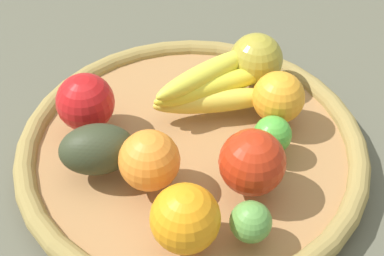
# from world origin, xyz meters

# --- Properties ---
(ground_plane) EXTENTS (2.40, 2.40, 0.00)m
(ground_plane) POSITION_xyz_m (0.00, 0.00, 0.00)
(ground_plane) COLOR #545242
(ground_plane) RESTS_ON ground
(basket) EXTENTS (0.47, 0.47, 0.04)m
(basket) POSITION_xyz_m (0.00, 0.00, 0.02)
(basket) COLOR #A27345
(basket) RESTS_ON ground_plane
(apple_0) EXTENTS (0.11, 0.11, 0.08)m
(apple_0) POSITION_xyz_m (0.10, 0.03, 0.08)
(apple_0) COLOR red
(apple_0) RESTS_ON basket
(banana_bunch) EXTENTS (0.10, 0.18, 0.06)m
(banana_bunch) POSITION_xyz_m (-0.05, 0.05, 0.07)
(banana_bunch) COLOR yellow
(banana_bunch) RESTS_ON basket
(lime_0) EXTENTS (0.06, 0.06, 0.05)m
(lime_0) POSITION_xyz_m (0.06, 0.09, 0.07)
(lime_0) COLOR green
(lime_0) RESTS_ON basket
(orange_2) EXTENTS (0.09, 0.09, 0.08)m
(orange_2) POSITION_xyz_m (0.14, -0.07, 0.08)
(orange_2) COLOR orange
(orange_2) RESTS_ON basket
(apple_1) EXTENTS (0.08, 0.08, 0.08)m
(apple_1) POSITION_xyz_m (-0.08, 0.13, 0.08)
(apple_1) COLOR #A59630
(apple_1) RESTS_ON basket
(lime_1) EXTENTS (0.06, 0.06, 0.05)m
(lime_1) POSITION_xyz_m (0.16, 0.00, 0.06)
(lime_1) COLOR #5B9541
(lime_1) RESTS_ON basket
(orange_1) EXTENTS (0.09, 0.09, 0.07)m
(orange_1) POSITION_xyz_m (0.05, -0.07, 0.08)
(orange_1) COLOR orange
(orange_1) RESTS_ON basket
(orange_0) EXTENTS (0.10, 0.10, 0.07)m
(orange_0) POSITION_xyz_m (0.01, 0.12, 0.08)
(orange_0) COLOR orange
(orange_0) RESTS_ON basket
(avocado) EXTENTS (0.08, 0.11, 0.06)m
(avocado) POSITION_xyz_m (-0.00, -0.13, 0.07)
(avocado) COLOR #333922
(avocado) RESTS_ON basket
(apple_2) EXTENTS (0.08, 0.08, 0.08)m
(apple_2) POSITION_xyz_m (-0.08, -0.12, 0.08)
(apple_2) COLOR red
(apple_2) RESTS_ON basket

